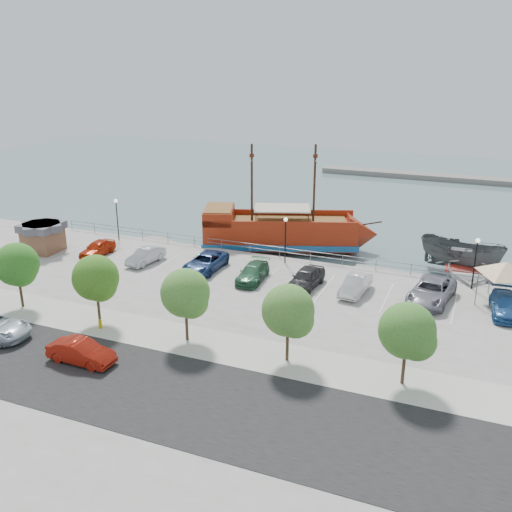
% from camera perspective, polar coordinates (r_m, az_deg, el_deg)
% --- Properties ---
extents(ground, '(160.00, 160.00, 0.00)m').
position_cam_1_polar(ground, '(46.59, 0.20, -4.40)').
color(ground, slate).
extents(land_slab, '(100.00, 58.00, 1.20)m').
position_cam_1_polar(land_slab, '(30.63, -15.58, -18.38)').
color(land_slab, gray).
rests_on(land_slab, ground).
extents(street, '(100.00, 8.00, 0.04)m').
position_cam_1_polar(street, '(33.56, -10.41, -12.99)').
color(street, black).
rests_on(street, land_slab).
extents(sidewalk, '(100.00, 4.00, 0.05)m').
position_cam_1_polar(sidewalk, '(38.00, -5.55, -8.62)').
color(sidewalk, beige).
rests_on(sidewalk, land_slab).
extents(seawall_railing, '(50.00, 0.06, 1.00)m').
position_cam_1_polar(seawall_railing, '(52.84, 3.39, 0.29)').
color(seawall_railing, slate).
rests_on(seawall_railing, land_slab).
extents(far_shore, '(40.00, 3.00, 0.80)m').
position_cam_1_polar(far_shore, '(96.46, 18.47, 7.43)').
color(far_shore, gray).
rests_on(far_shore, ground).
extents(pirate_ship, '(18.13, 10.52, 11.26)m').
position_cam_1_polar(pirate_ship, '(57.76, 3.69, 2.34)').
color(pirate_ship, '#97240D').
rests_on(pirate_ship, ground).
extents(patrol_boat, '(8.38, 5.29, 3.04)m').
position_cam_1_polar(patrol_boat, '(54.80, 19.79, -0.17)').
color(patrol_boat, '#47494B').
rests_on(patrol_boat, ground).
extents(speedboat, '(6.17, 8.31, 1.65)m').
position_cam_1_polar(speedboat, '(53.22, 20.49, -1.61)').
color(speedboat, silver).
rests_on(speedboat, ground).
extents(dock_west, '(6.57, 4.32, 0.36)m').
position_cam_1_polar(dock_west, '(60.20, -8.95, 1.15)').
color(dock_west, gray).
rests_on(dock_west, ground).
extents(dock_mid, '(7.21, 2.48, 0.41)m').
position_cam_1_polar(dock_mid, '(52.56, 13.46, -1.87)').
color(dock_mid, gray).
rests_on(dock_mid, ground).
extents(dock_east, '(7.46, 4.45, 0.41)m').
position_cam_1_polar(dock_east, '(52.14, 19.56, -2.67)').
color(dock_east, gray).
rests_on(dock_east, ground).
extents(shed, '(3.46, 3.46, 2.79)m').
position_cam_1_polar(shed, '(58.17, -20.55, 1.85)').
color(shed, brown).
rests_on(shed, land_slab).
extents(canopy_tent, '(5.87, 5.87, 3.88)m').
position_cam_1_polar(canopy_tent, '(46.09, 23.79, -0.55)').
color(canopy_tent, slate).
rests_on(canopy_tent, land_slab).
extents(street_sedan, '(4.35, 1.56, 1.43)m').
position_cam_1_polar(street_sedan, '(36.86, -17.08, -9.16)').
color(street_sedan, '#9C1A0C').
rests_on(street_sedan, street).
extents(fire_hydrant, '(0.25, 0.25, 0.72)m').
position_cam_1_polar(fire_hydrant, '(40.91, -15.32, -6.53)').
color(fire_hydrant, '#C7A001').
rests_on(fire_hydrant, sidewalk).
extents(lamp_post_left, '(0.36, 0.36, 4.28)m').
position_cam_1_polar(lamp_post_left, '(59.11, -13.76, 4.29)').
color(lamp_post_left, black).
rests_on(lamp_post_left, land_slab).
extents(lamp_post_mid, '(0.36, 0.36, 4.28)m').
position_cam_1_polar(lamp_post_mid, '(50.93, 2.97, 2.41)').
color(lamp_post_mid, black).
rests_on(lamp_post_mid, land_slab).
extents(lamp_post_right, '(0.36, 0.36, 4.28)m').
position_cam_1_polar(lamp_post_right, '(48.34, 21.14, 0.15)').
color(lamp_post_right, black).
rests_on(lamp_post_right, land_slab).
extents(tree_b, '(3.30, 3.20, 5.00)m').
position_cam_1_polar(tree_b, '(45.06, -22.72, -0.94)').
color(tree_b, '#473321').
rests_on(tree_b, sidewalk).
extents(tree_c, '(3.30, 3.20, 5.00)m').
position_cam_1_polar(tree_c, '(40.58, -15.63, -2.30)').
color(tree_c, '#473321').
rests_on(tree_c, sidewalk).
extents(tree_d, '(3.30, 3.20, 5.00)m').
position_cam_1_polar(tree_d, '(36.90, -6.94, -3.90)').
color(tree_d, '#473321').
rests_on(tree_d, sidewalk).
extents(tree_e, '(3.30, 3.20, 5.00)m').
position_cam_1_polar(tree_e, '(34.26, 3.41, -5.69)').
color(tree_e, '#473321').
rests_on(tree_e, sidewalk).
extents(tree_f, '(3.30, 3.20, 5.00)m').
position_cam_1_polar(tree_f, '(32.93, 15.09, -7.47)').
color(tree_f, '#473321').
rests_on(tree_f, sidewalk).
extents(parked_car_a, '(1.82, 4.25, 1.43)m').
position_cam_1_polar(parked_car_a, '(55.55, -15.57, 0.76)').
color(parked_car_a, '#B32609').
rests_on(parked_car_a, land_slab).
extents(parked_car_b, '(1.96, 4.33, 1.38)m').
position_cam_1_polar(parked_car_b, '(52.50, -10.98, 0.02)').
color(parked_car_b, '#A3A5AB').
rests_on(parked_car_b, land_slab).
extents(parked_car_c, '(2.49, 5.38, 1.50)m').
position_cam_1_polar(parked_car_c, '(49.99, -5.08, -0.62)').
color(parked_car_c, navy).
rests_on(parked_car_c, land_slab).
extents(parked_car_d, '(2.30, 4.89, 1.38)m').
position_cam_1_polar(parked_car_d, '(47.56, -0.32, -1.68)').
color(parked_car_d, '#295B3A').
rests_on(parked_car_d, land_slab).
extents(parked_car_e, '(2.32, 4.92, 1.63)m').
position_cam_1_polar(parked_car_e, '(46.31, 5.03, -2.20)').
color(parked_car_e, '#242424').
rests_on(parked_car_e, land_slab).
extents(parked_car_f, '(1.94, 4.54, 1.45)m').
position_cam_1_polar(parked_car_f, '(45.67, 9.92, -2.86)').
color(parked_car_f, silver).
rests_on(parked_car_f, land_slab).
extents(parked_car_g, '(3.62, 6.33, 1.67)m').
position_cam_1_polar(parked_car_g, '(45.56, 17.14, -3.38)').
color(parked_car_g, gray).
rests_on(parked_car_g, land_slab).
extents(parked_car_h, '(2.45, 5.05, 1.42)m').
position_cam_1_polar(parked_car_h, '(45.28, 23.67, -4.51)').
color(parked_car_h, '#255698').
rests_on(parked_car_h, land_slab).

